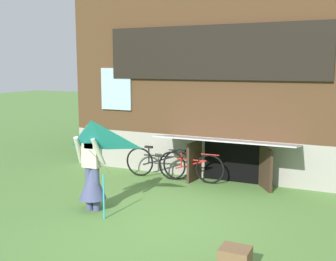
{
  "coord_description": "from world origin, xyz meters",
  "views": [
    {
      "loc": [
        3.21,
        -6.46,
        2.75
      ],
      "look_at": [
        -0.31,
        1.16,
        1.44
      ],
      "focal_mm": 44.37,
      "sensor_mm": 36.0,
      "label": 1
    }
  ],
  "objects_px": {
    "bicycle_red": "(191,167)",
    "wooden_crate": "(235,261)",
    "person": "(92,174)",
    "bicycle_black": "(158,163)",
    "kite": "(92,147)"
  },
  "relations": [
    {
      "from": "bicycle_red",
      "to": "wooden_crate",
      "type": "height_order",
      "value": "bicycle_red"
    },
    {
      "from": "person",
      "to": "wooden_crate",
      "type": "xyz_separation_m",
      "value": [
        3.17,
        -1.27,
        -0.53
      ]
    },
    {
      "from": "kite",
      "to": "wooden_crate",
      "type": "bearing_deg",
      "value": -14.21
    },
    {
      "from": "person",
      "to": "kite",
      "type": "bearing_deg",
      "value": -38.84
    },
    {
      "from": "person",
      "to": "kite",
      "type": "relative_size",
      "value": 0.98
    },
    {
      "from": "kite",
      "to": "bicycle_black",
      "type": "relative_size",
      "value": 1.0
    },
    {
      "from": "bicycle_black",
      "to": "wooden_crate",
      "type": "xyz_separation_m",
      "value": [
        3.06,
        -3.9,
        -0.2
      ]
    },
    {
      "from": "bicycle_black",
      "to": "wooden_crate",
      "type": "height_order",
      "value": "bicycle_black"
    },
    {
      "from": "person",
      "to": "wooden_crate",
      "type": "relative_size",
      "value": 4.24
    },
    {
      "from": "person",
      "to": "kite",
      "type": "distance_m",
      "value": 0.98
    },
    {
      "from": "wooden_crate",
      "to": "kite",
      "type": "bearing_deg",
      "value": 165.79
    },
    {
      "from": "kite",
      "to": "bicycle_black",
      "type": "xyz_separation_m",
      "value": [
        -0.31,
        3.21,
        -1.0
      ]
    },
    {
      "from": "person",
      "to": "bicycle_red",
      "type": "xyz_separation_m",
      "value": [
        0.96,
        2.66,
        -0.34
      ]
    },
    {
      "from": "person",
      "to": "bicycle_black",
      "type": "distance_m",
      "value": 2.66
    },
    {
      "from": "person",
      "to": "bicycle_red",
      "type": "distance_m",
      "value": 2.85
    }
  ]
}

